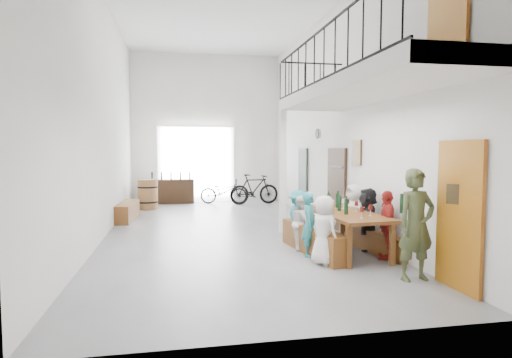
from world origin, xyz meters
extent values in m
plane|color=slate|center=(0.00, 0.00, 0.00)|extent=(12.00, 12.00, 0.00)
plane|color=white|center=(0.00, 6.00, 2.75)|extent=(5.50, 0.00, 5.50)
plane|color=white|center=(0.00, -6.00, 2.75)|extent=(5.50, 0.00, 5.50)
plane|color=white|center=(-2.75, 0.00, 2.75)|extent=(0.00, 12.00, 12.00)
plane|color=white|center=(2.75, 0.00, 2.75)|extent=(0.00, 12.00, 12.00)
cube|color=white|center=(-0.40, 5.94, 1.40)|extent=(2.80, 0.08, 2.80)
cube|color=#9A5911|center=(2.70, -4.90, 1.05)|extent=(0.06, 0.95, 2.10)
cube|color=#331F11|center=(2.70, -0.30, 1.00)|extent=(0.06, 1.10, 2.00)
cube|color=#303A2F|center=(2.70, 2.50, 1.00)|extent=(0.06, 0.80, 2.00)
cube|color=#9A5911|center=(2.70, -4.50, 4.10)|extent=(0.06, 0.90, 1.95)
cube|color=#3C2E18|center=(2.72, -1.40, 1.90)|extent=(0.04, 0.45, 0.55)
cylinder|color=white|center=(2.71, 1.20, 2.40)|extent=(0.04, 0.28, 0.28)
cube|color=white|center=(2.00, -3.20, 3.00)|extent=(1.50, 5.60, 0.25)
cube|color=black|center=(1.27, -3.20, 3.98)|extent=(0.03, 5.60, 0.03)
cube|color=black|center=(1.27, -3.20, 3.15)|extent=(0.03, 5.60, 0.03)
cube|color=black|center=(2.00, -0.42, 3.98)|extent=(1.50, 0.03, 0.03)
cube|color=white|center=(1.30, -0.45, 1.44)|extent=(0.14, 0.14, 2.88)
cube|color=brown|center=(1.98, -2.59, 0.76)|extent=(1.07, 2.38, 0.06)
cube|color=brown|center=(1.62, -3.61, 0.36)|extent=(0.08, 0.08, 0.73)
cube|color=brown|center=(2.43, -3.57, 0.36)|extent=(0.08, 0.08, 0.73)
cube|color=brown|center=(1.53, -1.61, 0.36)|extent=(0.08, 0.08, 0.73)
cube|color=brown|center=(2.33, -1.57, 0.36)|extent=(0.08, 0.08, 0.73)
cube|color=brown|center=(1.37, -2.53, 0.25)|extent=(0.65, 2.24, 0.51)
cube|color=brown|center=(2.55, -2.68, 0.20)|extent=(0.49, 1.79, 0.41)
cylinder|color=black|center=(2.05, -2.02, 0.97)|extent=(0.07, 0.07, 0.35)
cylinder|color=black|center=(2.08, -2.02, 0.97)|extent=(0.07, 0.07, 0.35)
cylinder|color=black|center=(1.92, -2.45, 0.97)|extent=(0.07, 0.07, 0.35)
cylinder|color=black|center=(1.87, -2.89, 0.97)|extent=(0.07, 0.07, 0.35)
cylinder|color=black|center=(1.86, -2.01, 0.97)|extent=(0.07, 0.07, 0.35)
cube|color=brown|center=(-2.50, 2.09, 0.24)|extent=(0.53, 1.77, 0.49)
cylinder|color=brown|center=(-2.07, 4.23, 0.49)|extent=(0.65, 0.65, 0.98)
cylinder|color=black|center=(-2.07, 4.23, 0.25)|extent=(0.67, 0.67, 0.05)
cylinder|color=black|center=(-2.07, 4.23, 0.74)|extent=(0.67, 0.67, 0.05)
cube|color=#331F11|center=(-1.33, 5.65, 0.43)|extent=(1.65, 0.49, 0.87)
cylinder|color=black|center=(-2.00, 5.69, 1.01)|extent=(0.06, 0.06, 0.28)
cylinder|color=black|center=(-1.66, 5.65, 1.01)|extent=(0.06, 0.06, 0.28)
cylinder|color=black|center=(-1.33, 5.67, 1.01)|extent=(0.06, 0.06, 0.28)
cylinder|color=black|center=(-0.99, 5.60, 1.01)|extent=(0.06, 0.06, 0.28)
cylinder|color=black|center=(-0.66, 5.60, 1.01)|extent=(0.06, 0.06, 0.28)
imported|color=white|center=(1.30, -3.30, 0.59)|extent=(0.56, 0.68, 1.19)
imported|color=teal|center=(1.25, -2.69, 0.59)|extent=(0.43, 0.51, 1.19)
imported|color=white|center=(1.26, -2.13, 0.53)|extent=(0.49, 0.58, 1.07)
imported|color=teal|center=(1.30, -1.74, 0.57)|extent=(0.47, 0.76, 1.14)
imported|color=maroon|center=(2.55, -3.14, 0.62)|extent=(0.55, 0.78, 1.24)
imported|color=black|center=(2.51, -2.45, 0.61)|extent=(0.72, 1.19, 1.22)
imported|color=white|center=(2.50, -1.79, 0.62)|extent=(0.50, 0.67, 1.24)
imported|color=#434D2B|center=(2.37, -4.38, 0.84)|extent=(0.65, 0.47, 1.69)
imported|color=#195019|center=(2.45, 0.71, 0.24)|extent=(0.50, 0.46, 0.48)
imported|color=black|center=(0.54, 5.19, 0.44)|extent=(1.78, 0.92, 0.89)
imported|color=black|center=(1.60, 4.83, 0.54)|extent=(1.86, 0.74, 1.08)
camera|label=1|loc=(-1.18, -10.16, 1.97)|focal=30.00mm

